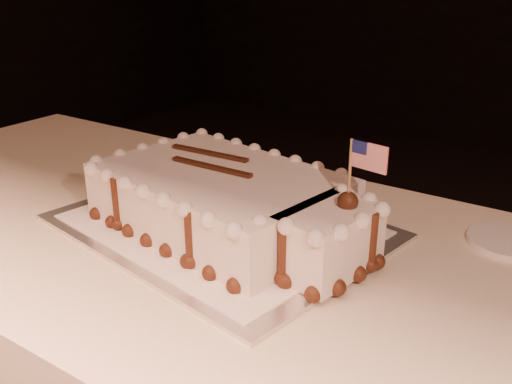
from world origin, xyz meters
The scene contains 4 objects.
cake_board centered at (-0.25, 0.62, 0.75)m, with size 0.57×0.43×0.01m, color beige.
doily centered at (-0.25, 0.62, 0.76)m, with size 0.51×0.39×0.00m, color white.
sheet_cake centered at (-0.22, 0.62, 0.81)m, with size 0.56×0.37×0.22m.
side_plate centered at (0.21, 0.85, 0.76)m, with size 0.14×0.14×0.01m, color white.
Camera 1 is at (0.34, -0.13, 1.21)m, focal length 40.00 mm.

